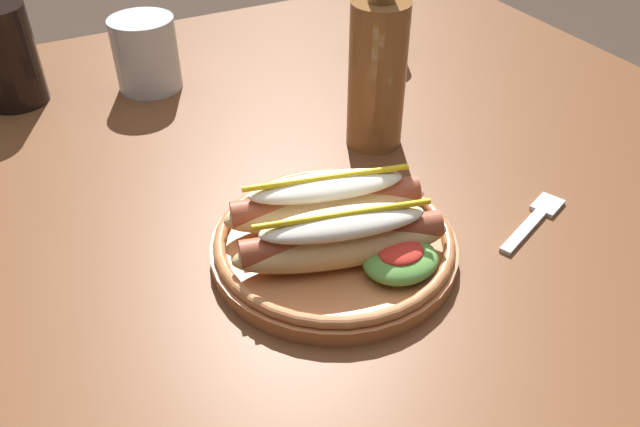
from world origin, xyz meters
name	(u,v)px	position (x,y,z in m)	size (l,w,h in m)	color
dining_table	(301,209)	(0.00, 0.00, 0.64)	(1.14, 0.97, 0.74)	brown
hot_dog_plate	(337,234)	(-0.06, -0.20, 0.77)	(0.24, 0.24, 0.08)	#B77042
fork	(535,219)	(0.16, -0.25, 0.74)	(0.12, 0.06, 0.00)	silver
soda_cup	(5,56)	(-0.30, 0.29, 0.81)	(0.08, 0.08, 0.14)	black
water_cup	(146,54)	(-0.12, 0.25, 0.79)	(0.09, 0.09, 0.10)	silver
extra_cup	(379,16)	(0.25, 0.21, 0.79)	(0.08, 0.08, 0.11)	silver
glass_bottle	(378,67)	(0.09, -0.03, 0.84)	(0.07, 0.07, 0.26)	brown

